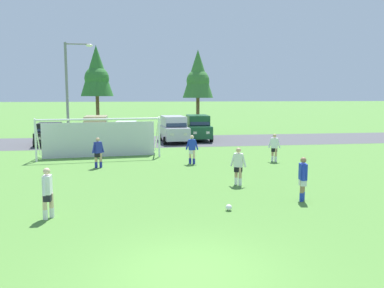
{
  "coord_description": "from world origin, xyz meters",
  "views": [
    {
      "loc": [
        -1.23,
        -8.31,
        3.93
      ],
      "look_at": [
        1.36,
        8.59,
        1.79
      ],
      "focal_mm": 37.0,
      "sensor_mm": 36.0,
      "label": 1
    }
  ],
  "objects_px": {
    "parked_car_slot_center": "(174,129)",
    "player_winger_right": "(303,179)",
    "player_striker_near": "(98,153)",
    "player_midfield_center": "(192,150)",
    "player_defender_far": "(48,193)",
    "player_winger_left": "(274,148)",
    "soccer_goal": "(99,137)",
    "parked_car_slot_center_left": "(126,132)",
    "parked_car_slot_far_left": "(50,134)",
    "street_lamp": "(70,95)",
    "player_trailing_back": "(238,166)",
    "parked_car_slot_left": "(96,129)",
    "soccer_ball": "(229,207)",
    "parked_car_slot_center_right": "(198,127)"
  },
  "relations": [
    {
      "from": "parked_car_slot_left",
      "to": "parked_car_slot_center",
      "type": "relative_size",
      "value": 0.98
    },
    {
      "from": "parked_car_slot_far_left",
      "to": "street_lamp",
      "type": "xyz_separation_m",
      "value": [
        2.19,
        -3.79,
        2.99
      ]
    },
    {
      "from": "player_trailing_back",
      "to": "soccer_goal",
      "type": "bearing_deg",
      "value": 126.76
    },
    {
      "from": "player_midfield_center",
      "to": "parked_car_slot_far_left",
      "type": "height_order",
      "value": "parked_car_slot_far_left"
    },
    {
      "from": "player_striker_near",
      "to": "parked_car_slot_center_left",
      "type": "distance_m",
      "value": 11.51
    },
    {
      "from": "player_striker_near",
      "to": "parked_car_slot_far_left",
      "type": "relative_size",
      "value": 0.38
    },
    {
      "from": "player_winger_left",
      "to": "soccer_goal",
      "type": "bearing_deg",
      "value": 162.84
    },
    {
      "from": "parked_car_slot_far_left",
      "to": "street_lamp",
      "type": "bearing_deg",
      "value": -59.9
    },
    {
      "from": "player_winger_left",
      "to": "parked_car_slot_left",
      "type": "distance_m",
      "value": 16.07
    },
    {
      "from": "parked_car_slot_left",
      "to": "player_defender_far",
      "type": "bearing_deg",
      "value": -89.35
    },
    {
      "from": "parked_car_slot_center_left",
      "to": "parked_car_slot_far_left",
      "type": "bearing_deg",
      "value": -172.95
    },
    {
      "from": "player_striker_near",
      "to": "parked_car_slot_far_left",
      "type": "xyz_separation_m",
      "value": [
        -4.58,
        10.69,
        0.05
      ]
    },
    {
      "from": "soccer_goal",
      "to": "player_trailing_back",
      "type": "relative_size",
      "value": 4.61
    },
    {
      "from": "soccer_goal",
      "to": "parked_car_slot_center_right",
      "type": "relative_size",
      "value": 1.62
    },
    {
      "from": "player_trailing_back",
      "to": "parked_car_slot_center_left",
      "type": "xyz_separation_m",
      "value": [
        -5.02,
        16.58,
        0.05
      ]
    },
    {
      "from": "parked_car_slot_center_left",
      "to": "parked_car_slot_center",
      "type": "xyz_separation_m",
      "value": [
        3.9,
        -0.58,
        0.24
      ]
    },
    {
      "from": "player_trailing_back",
      "to": "parked_car_slot_far_left",
      "type": "height_order",
      "value": "parked_car_slot_far_left"
    },
    {
      "from": "parked_car_slot_far_left",
      "to": "player_defender_far",
      "type": "bearing_deg",
      "value": -79.22
    },
    {
      "from": "soccer_goal",
      "to": "parked_car_slot_left",
      "type": "bearing_deg",
      "value": 96.18
    },
    {
      "from": "player_winger_left",
      "to": "player_winger_right",
      "type": "height_order",
      "value": "same"
    },
    {
      "from": "parked_car_slot_center_left",
      "to": "player_trailing_back",
      "type": "bearing_deg",
      "value": -73.16
    },
    {
      "from": "player_winger_left",
      "to": "street_lamp",
      "type": "distance_m",
      "value": 14.37
    },
    {
      "from": "player_midfield_center",
      "to": "parked_car_slot_center_left",
      "type": "bearing_deg",
      "value": 109.16
    },
    {
      "from": "soccer_ball",
      "to": "player_midfield_center",
      "type": "relative_size",
      "value": 0.13
    },
    {
      "from": "parked_car_slot_far_left",
      "to": "parked_car_slot_center_left",
      "type": "bearing_deg",
      "value": 7.05
    },
    {
      "from": "parked_car_slot_left",
      "to": "soccer_ball",
      "type": "bearing_deg",
      "value": -73.6
    },
    {
      "from": "player_defender_far",
      "to": "parked_car_slot_center",
      "type": "xyz_separation_m",
      "value": [
        6.12,
        19.66,
        0.29
      ]
    },
    {
      "from": "parked_car_slot_center",
      "to": "player_winger_right",
      "type": "bearing_deg",
      "value": -81.61
    },
    {
      "from": "parked_car_slot_left",
      "to": "parked_car_slot_center_left",
      "type": "bearing_deg",
      "value": -12.71
    },
    {
      "from": "player_midfield_center",
      "to": "player_winger_left",
      "type": "distance_m",
      "value": 4.92
    },
    {
      "from": "street_lamp",
      "to": "player_defender_far",
      "type": "bearing_deg",
      "value": -84.48
    },
    {
      "from": "parked_car_slot_center",
      "to": "street_lamp",
      "type": "height_order",
      "value": "street_lamp"
    },
    {
      "from": "player_striker_near",
      "to": "parked_car_slot_center",
      "type": "bearing_deg",
      "value": 64.15
    },
    {
      "from": "player_midfield_center",
      "to": "player_defender_far",
      "type": "height_order",
      "value": "same"
    },
    {
      "from": "player_striker_near",
      "to": "parked_car_slot_center_left",
      "type": "height_order",
      "value": "parked_car_slot_center_left"
    },
    {
      "from": "soccer_ball",
      "to": "player_winger_left",
      "type": "xyz_separation_m",
      "value": [
        5.07,
        9.31,
        0.71
      ]
    },
    {
      "from": "soccer_ball",
      "to": "parked_car_slot_center_left",
      "type": "height_order",
      "value": "parked_car_slot_center_left"
    },
    {
      "from": "street_lamp",
      "to": "soccer_ball",
      "type": "bearing_deg",
      "value": -64.81
    },
    {
      "from": "parked_car_slot_left",
      "to": "street_lamp",
      "type": "distance_m",
      "value": 5.91
    },
    {
      "from": "parked_car_slot_far_left",
      "to": "player_winger_right",
      "type": "bearing_deg",
      "value": -56.02
    },
    {
      "from": "player_midfield_center",
      "to": "street_lamp",
      "type": "relative_size",
      "value": 0.22
    },
    {
      "from": "parked_car_slot_left",
      "to": "player_winger_right",
      "type": "bearing_deg",
      "value": -65.45
    },
    {
      "from": "player_trailing_back",
      "to": "parked_car_slot_center_right",
      "type": "height_order",
      "value": "parked_car_slot_center_right"
    },
    {
      "from": "player_winger_right",
      "to": "street_lamp",
      "type": "xyz_separation_m",
      "value": [
        -10.42,
        14.93,
        3.05
      ]
    },
    {
      "from": "player_striker_near",
      "to": "player_defender_far",
      "type": "xyz_separation_m",
      "value": [
        -0.86,
        -8.81,
        0.0
      ]
    },
    {
      "from": "player_striker_near",
      "to": "player_midfield_center",
      "type": "xyz_separation_m",
      "value": [
        5.18,
        0.41,
        0.0
      ]
    },
    {
      "from": "parked_car_slot_left",
      "to": "parked_car_slot_center",
      "type": "bearing_deg",
      "value": -10.12
    },
    {
      "from": "player_striker_near",
      "to": "player_defender_far",
      "type": "height_order",
      "value": "same"
    },
    {
      "from": "player_trailing_back",
      "to": "street_lamp",
      "type": "bearing_deg",
      "value": 125.97
    },
    {
      "from": "parked_car_slot_far_left",
      "to": "parked_car_slot_left",
      "type": "bearing_deg",
      "value": 20.3
    }
  ]
}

